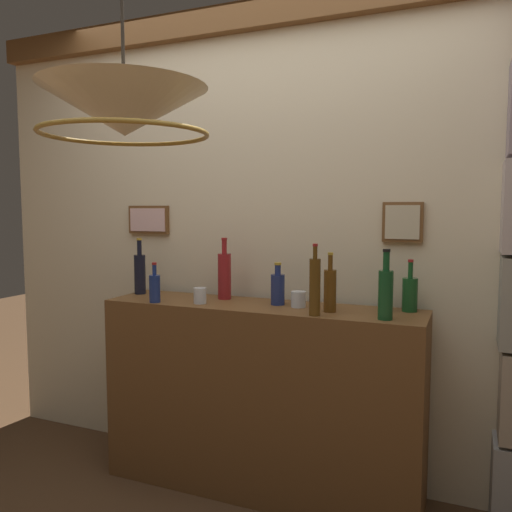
{
  "coord_description": "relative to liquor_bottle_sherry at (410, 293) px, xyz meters",
  "views": [
    {
      "loc": [
        0.96,
        -1.52,
        1.44
      ],
      "look_at": [
        0.0,
        0.78,
        1.21
      ],
      "focal_mm": 36.03,
      "sensor_mm": 36.0,
      "label": 1
    }
  ],
  "objects": [
    {
      "name": "panelled_rear_partition",
      "position": [
        -0.71,
        0.15,
        0.3
      ],
      "size": [
        3.64,
        0.15,
        2.53
      ],
      "color": "beige",
      "rests_on": "ground"
    },
    {
      "name": "bar_shelf_unit",
      "position": [
        -0.71,
        -0.12,
        -0.57
      ],
      "size": [
        1.62,
        0.38,
        0.96
      ],
      "primitive_type": "cube",
      "color": "brown",
      "rests_on": "ground"
    },
    {
      "name": "liquor_bottle_sherry",
      "position": [
        0.0,
        0.0,
        0.0
      ],
      "size": [
        0.07,
        0.07,
        0.24
      ],
      "color": "#184C21",
      "rests_on": "bar_shelf_unit"
    },
    {
      "name": "liquor_bottle_whiskey",
      "position": [
        -1.23,
        -0.26,
        -0.01
      ],
      "size": [
        0.06,
        0.06,
        0.21
      ],
      "color": "navy",
      "rests_on": "bar_shelf_unit"
    },
    {
      "name": "liquor_bottle_bourbon",
      "position": [
        -0.95,
        -0.03,
        0.04
      ],
      "size": [
        0.07,
        0.07,
        0.33
      ],
      "color": "maroon",
      "rests_on": "bar_shelf_unit"
    },
    {
      "name": "liquor_bottle_vodka",
      "position": [
        -1.46,
        -0.07,
        0.04
      ],
      "size": [
        0.06,
        0.06,
        0.32
      ],
      "color": "black",
      "rests_on": "bar_shelf_unit"
    },
    {
      "name": "liquor_bottle_vermouth",
      "position": [
        -0.63,
        -0.08,
        -0.0
      ],
      "size": [
        0.07,
        0.07,
        0.21
      ],
      "color": "navy",
      "rests_on": "bar_shelf_unit"
    },
    {
      "name": "liquor_bottle_tequila",
      "position": [
        -0.11,
        -0.02,
        0.01
      ],
      "size": [
        0.05,
        0.05,
        0.25
      ],
      "color": "#1B5123",
      "rests_on": "bar_shelf_unit"
    },
    {
      "name": "liquor_bottle_mezcal",
      "position": [
        -0.34,
        -0.15,
        0.02
      ],
      "size": [
        0.06,
        0.06,
        0.28
      ],
      "color": "brown",
      "rests_on": "bar_shelf_unit"
    },
    {
      "name": "liquor_bottle_amaro",
      "position": [
        -0.08,
        -0.23,
        0.03
      ],
      "size": [
        0.06,
        0.06,
        0.31
      ],
      "color": "#164923",
      "rests_on": "bar_shelf_unit"
    },
    {
      "name": "liquor_bottle_port",
      "position": [
        -0.38,
        -0.26,
        0.05
      ],
      "size": [
        0.05,
        0.05,
        0.32
      ],
      "color": "#593A12",
      "rests_on": "bar_shelf_unit"
    },
    {
      "name": "glass_tumbler_rocks",
      "position": [
        -0.51,
        -0.1,
        -0.05
      ],
      "size": [
        0.07,
        0.07,
        0.08
      ],
      "color": "silver",
      "rests_on": "bar_shelf_unit"
    },
    {
      "name": "glass_tumbler_highball",
      "position": [
        -1.01,
        -0.2,
        -0.05
      ],
      "size": [
        0.07,
        0.07,
        0.08
      ],
      "color": "silver",
      "rests_on": "bar_shelf_unit"
    },
    {
      "name": "pendant_lamp",
      "position": [
        -0.83,
        -1.02,
        0.71
      ],
      "size": [
        0.57,
        0.57,
        0.45
      ],
      "color": "#EFE5C6"
    }
  ]
}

